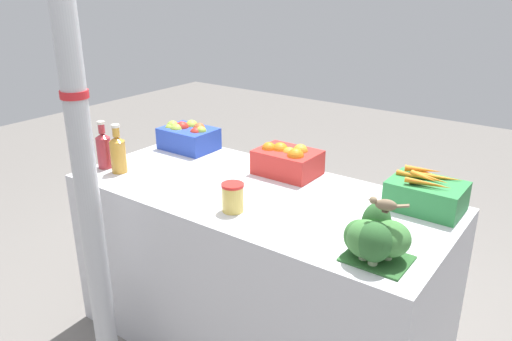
# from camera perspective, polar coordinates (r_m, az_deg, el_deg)

# --- Properties ---
(ground_plane) EXTENTS (10.00, 10.00, 0.00)m
(ground_plane) POSITION_cam_1_polar(r_m,az_deg,el_deg) (2.74, -0.00, -18.79)
(ground_plane) COLOR slate
(market_table) EXTENTS (1.76, 0.80, 0.85)m
(market_table) POSITION_cam_1_polar(r_m,az_deg,el_deg) (2.49, -0.00, -11.30)
(market_table) COLOR silver
(market_table) RESTS_ON ground_plane
(support_pole) EXTENTS (0.11, 0.11, 2.57)m
(support_pole) POSITION_cam_1_polar(r_m,az_deg,el_deg) (2.04, -19.83, 6.43)
(support_pole) COLOR #B7BABF
(support_pole) RESTS_ON ground_plane
(apple_crate) EXTENTS (0.30, 0.22, 0.16)m
(apple_crate) POSITION_cam_1_polar(r_m,az_deg,el_deg) (2.87, -7.82, 3.96)
(apple_crate) COLOR #2847B7
(apple_crate) RESTS_ON market_table
(orange_crate) EXTENTS (0.30, 0.22, 0.16)m
(orange_crate) POSITION_cam_1_polar(r_m,az_deg,el_deg) (2.47, 3.61, 1.19)
(orange_crate) COLOR red
(orange_crate) RESTS_ON market_table
(carrot_crate) EXTENTS (0.30, 0.23, 0.16)m
(carrot_crate) POSITION_cam_1_polar(r_m,az_deg,el_deg) (2.21, 18.89, -2.53)
(carrot_crate) COLOR #2D8442
(carrot_crate) RESTS_ON market_table
(broccoli_pile) EXTENTS (0.23, 0.21, 0.19)m
(broccoli_pile) POSITION_cam_1_polar(r_m,az_deg,el_deg) (1.77, 13.40, -7.42)
(broccoli_pile) COLOR #2D602D
(broccoli_pile) RESTS_ON market_table
(juice_bottle_ruby) EXTENTS (0.07, 0.07, 0.25)m
(juice_bottle_ruby) POSITION_cam_1_polar(r_m,az_deg,el_deg) (2.66, -17.00, 2.38)
(juice_bottle_ruby) COLOR #B2333D
(juice_bottle_ruby) RESTS_ON market_table
(juice_bottle_amber) EXTENTS (0.08, 0.08, 0.25)m
(juice_bottle_amber) POSITION_cam_1_polar(r_m,az_deg,el_deg) (2.58, -15.49, 1.96)
(juice_bottle_amber) COLOR gold
(juice_bottle_amber) RESTS_ON market_table
(pickle_jar) EXTENTS (0.09, 0.09, 0.12)m
(pickle_jar) POSITION_cam_1_polar(r_m,az_deg,el_deg) (2.08, -2.67, -3.08)
(pickle_jar) COLOR #DBBC56
(pickle_jar) RESTS_ON market_table
(sparrow_bird) EXTENTS (0.13, 0.06, 0.05)m
(sparrow_bird) POSITION_cam_1_polar(r_m,az_deg,el_deg) (1.70, 14.49, -3.77)
(sparrow_bird) COLOR #4C3D2D
(sparrow_bird) RESTS_ON broccoli_pile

